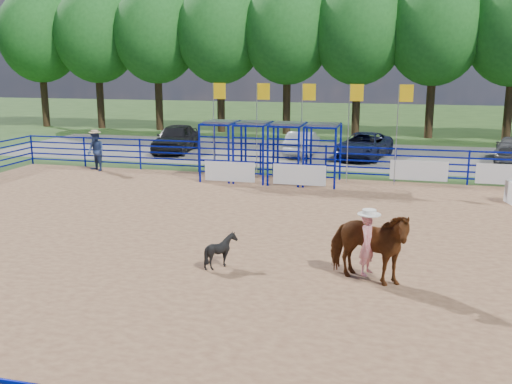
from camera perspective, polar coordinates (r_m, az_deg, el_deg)
ground at (r=16.16m, az=2.28°, el=-5.44°), size 120.00×120.00×0.00m
arena_dirt at (r=16.16m, az=2.28°, el=-5.41°), size 30.00×20.00×0.02m
gravel_strip at (r=32.57m, az=8.57°, el=3.71°), size 40.00×10.00×0.01m
horse_and_rider at (r=13.50m, az=11.13°, el=-4.99°), size 2.32×1.64×2.49m
calf at (r=14.39m, az=-3.52°, el=-5.86°), size 0.89×0.82×0.87m
spectator_cowboy at (r=28.18m, az=-15.73°, el=3.99°), size 1.14×1.06×1.93m
car_a at (r=33.49m, az=-8.00°, el=5.37°), size 2.33×4.87×1.61m
car_b at (r=32.04m, az=4.66°, el=4.88°), size 1.46×4.09×1.34m
car_c at (r=31.50m, az=10.73°, el=4.59°), size 3.22×5.27×1.37m
perimeter_fence at (r=15.94m, az=2.30°, el=-2.88°), size 30.10×20.10×1.50m
chute_assembly at (r=24.68m, az=2.29°, el=3.92°), size 19.32×2.41×4.20m
treeline at (r=41.22m, az=10.28°, el=16.02°), size 56.40×6.40×11.24m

